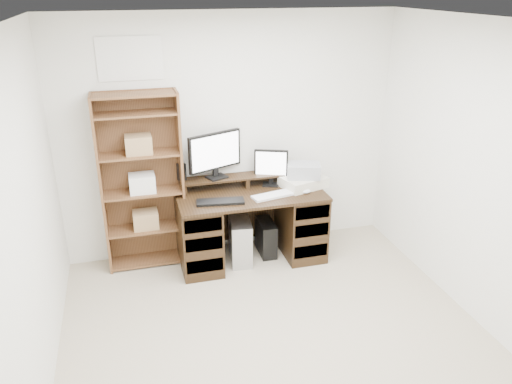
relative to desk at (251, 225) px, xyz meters
name	(u,v)px	position (x,y,z in m)	size (l,w,h in m)	color
room	(294,218)	(-0.12, -1.64, 0.86)	(3.54, 4.04, 2.54)	#B6A88E
desk	(251,225)	(0.00, 0.00, 0.00)	(1.50, 0.70, 0.75)	black
riser_shelf	(246,178)	(0.00, 0.21, 0.45)	(1.40, 0.22, 0.12)	black
monitor_wide	(215,153)	(-0.31, 0.23, 0.75)	(0.57, 0.26, 0.48)	black
monitor_small	(271,166)	(0.27, 0.17, 0.57)	(0.34, 0.19, 0.39)	black
speaker	(181,172)	(-0.66, 0.24, 0.57)	(0.07, 0.07, 0.18)	black
keyboard_black	(220,202)	(-0.34, -0.16, 0.37)	(0.46, 0.15, 0.03)	black
keyboard_white	(275,195)	(0.22, -0.13, 0.37)	(0.48, 0.14, 0.02)	silver
mouse	(306,191)	(0.55, -0.15, 0.38)	(0.10, 0.06, 0.04)	silver
printer	(303,182)	(0.58, 0.03, 0.42)	(0.44, 0.33, 0.11)	beige
basket	(304,170)	(0.58, 0.03, 0.54)	(0.34, 0.24, 0.14)	#9B9FA5
tower_silver	(240,239)	(-0.12, 0.00, -0.16)	(0.21, 0.47, 0.47)	#ADAEB4
tower_black	(266,237)	(0.19, 0.06, -0.20)	(0.17, 0.37, 0.37)	black
bookshelf	(142,180)	(-1.06, 0.21, 0.53)	(0.80, 0.30, 1.80)	brown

